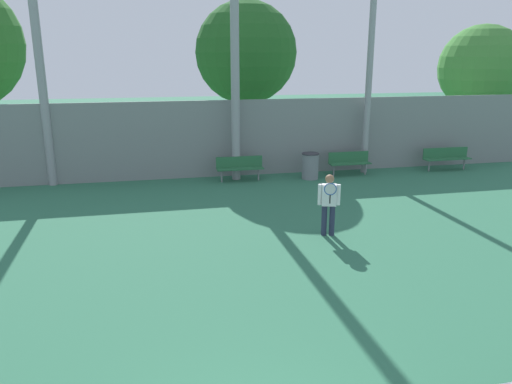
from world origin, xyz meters
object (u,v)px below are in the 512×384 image
bench_courtside_near (349,161)px  bench_adjacent_court (446,156)px  tennis_player (329,201)px  trash_bin (310,166)px  light_pole_far_right (34,9)px  bench_courtside_far (240,166)px  tree_dark_dense (246,53)px  tree_green_broad (482,68)px

bench_courtside_near → bench_adjacent_court: bearing=0.0°
tennis_player → trash_bin: bearing=91.9°
bench_adjacent_court → bench_courtside_near: bearing=-180.0°
bench_courtside_near → light_pole_far_right: (-10.82, 0.79, 5.33)m
bench_courtside_far → tree_dark_dense: 5.61m
light_pole_far_right → tree_dark_dense: bearing=22.1°
bench_courtside_near → light_pole_far_right: bearing=175.8°
tennis_player → bench_courtside_far: size_ratio=0.94×
tennis_player → light_pole_far_right: light_pole_far_right is taller
bench_courtside_far → trash_bin: bearing=-5.7°
bench_adjacent_court → tree_green_broad: tree_green_broad is taller
bench_courtside_far → light_pole_far_right: bearing=173.2°
tennis_player → bench_adjacent_court: bearing=55.8°
bench_courtside_near → bench_courtside_far: bearing=180.0°
tennis_player → bench_adjacent_court: tennis_player is taller
bench_adjacent_court → tree_dark_dense: size_ratio=0.29×
tree_dark_dense → bench_courtside_far: bearing=-104.5°
tree_green_broad → tree_dark_dense: tree_dark_dense is taller
trash_bin → tree_dark_dense: size_ratio=0.14×
bench_adjacent_court → light_pole_far_right: bearing=177.0°
bench_courtside_near → tree_dark_dense: size_ratio=0.24×
light_pole_far_right → tree_green_broad: 19.40m
light_pole_far_right → tree_green_broad: light_pole_far_right is taller
bench_courtside_far → light_pole_far_right: 8.51m
trash_bin → tree_dark_dense: tree_dark_dense is taller
light_pole_far_right → tree_green_broad: bearing=9.9°
tree_dark_dense → light_pole_far_right: bearing=-157.9°
light_pole_far_right → tree_dark_dense: 8.30m
bench_courtside_near → tree_dark_dense: 6.40m
bench_courtside_far → trash_bin: trash_bin is taller
bench_courtside_far → bench_adjacent_court: 8.35m
light_pole_far_right → trash_bin: (9.18, -1.05, -5.39)m
trash_bin → tree_green_broad: (9.82, 4.36, 3.32)m
tennis_player → tree_green_broad: bearing=57.7°
trash_bin → bench_courtside_far: bearing=174.3°
tennis_player → bench_courtside_near: tennis_player is taller
bench_courtside_near → tree_green_broad: (8.18, 4.10, 3.25)m
bench_adjacent_court → trash_bin: size_ratio=2.01×
tennis_player → light_pole_far_right: (-7.78, 6.84, 4.97)m
light_pole_far_right → tree_green_broad: (19.01, 3.31, -2.08)m
light_pole_far_right → tree_green_broad: size_ratio=1.80×
tennis_player → bench_courtside_near: (3.05, 6.05, -0.36)m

